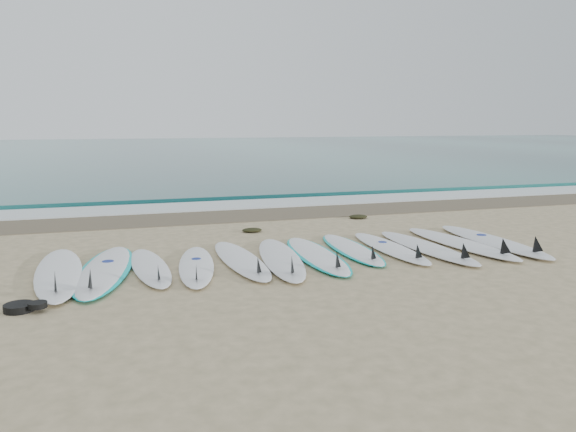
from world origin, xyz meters
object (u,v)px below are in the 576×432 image
object	(u,v)px
surfboard_6	(317,255)
surfboard_11	(495,241)
leash_coil	(23,307)
surfboard_0	(59,273)

from	to	relation	value
surfboard_6	surfboard_11	xyz separation A→B (m)	(3.16, -0.01, 0.01)
leash_coil	surfboard_0	bearing A→B (deg)	79.12
surfboard_11	surfboard_6	bearing A→B (deg)	179.94
surfboard_0	surfboard_6	xyz separation A→B (m)	(3.63, -0.02, -0.02)
surfboard_0	surfboard_6	size ratio (longest dim) A/B	1.12
surfboard_11	surfboard_0	bearing A→B (deg)	179.91
surfboard_6	surfboard_11	distance (m)	3.16
surfboard_6	leash_coil	bearing A→B (deg)	-159.04
surfboard_0	surfboard_11	size ratio (longest dim) A/B	1.02
surfboard_6	surfboard_11	world-z (taller)	surfboard_11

